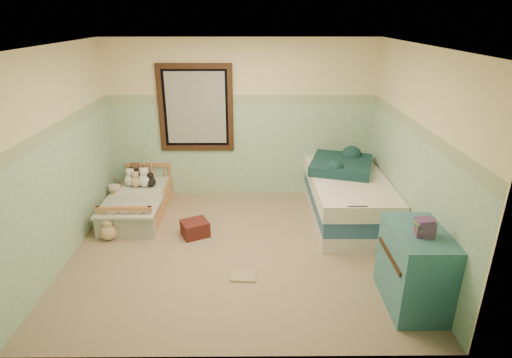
{
  "coord_description": "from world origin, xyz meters",
  "views": [
    {
      "loc": [
        0.19,
        -4.62,
        2.82
      ],
      "look_at": [
        0.23,
        0.35,
        0.83
      ],
      "focal_mm": 29.08,
      "sensor_mm": 36.0,
      "label": 1
    }
  ],
  "objects_px": {
    "plush_floor_tan": "(109,232)",
    "twin_bed_frame": "(345,211)",
    "dresser": "(415,268)",
    "floor_book": "(243,276)",
    "red_pillow": "(195,228)",
    "plush_floor_cream": "(116,199)",
    "toddler_bed_frame": "(140,207)"
  },
  "relations": [
    {
      "from": "twin_bed_frame",
      "to": "toddler_bed_frame",
      "type": "bearing_deg",
      "value": 176.43
    },
    {
      "from": "dresser",
      "to": "floor_book",
      "type": "relative_size",
      "value": 2.94
    },
    {
      "from": "plush_floor_cream",
      "to": "dresser",
      "type": "relative_size",
      "value": 0.31
    },
    {
      "from": "toddler_bed_frame",
      "to": "floor_book",
      "type": "height_order",
      "value": "toddler_bed_frame"
    },
    {
      "from": "dresser",
      "to": "floor_book",
      "type": "xyz_separation_m",
      "value": [
        -1.75,
        0.46,
        -0.41
      ]
    },
    {
      "from": "plush_floor_tan",
      "to": "dresser",
      "type": "relative_size",
      "value": 0.26
    },
    {
      "from": "plush_floor_tan",
      "to": "red_pillow",
      "type": "height_order",
      "value": "plush_floor_tan"
    },
    {
      "from": "dresser",
      "to": "twin_bed_frame",
      "type": "bearing_deg",
      "value": 98.12
    },
    {
      "from": "plush_floor_tan",
      "to": "red_pillow",
      "type": "bearing_deg",
      "value": 4.92
    },
    {
      "from": "plush_floor_cream",
      "to": "red_pillow",
      "type": "height_order",
      "value": "plush_floor_cream"
    },
    {
      "from": "plush_floor_tan",
      "to": "dresser",
      "type": "xyz_separation_m",
      "value": [
        3.56,
        -1.33,
        0.31
      ]
    },
    {
      "from": "dresser",
      "to": "red_pillow",
      "type": "relative_size",
      "value": 2.5
    },
    {
      "from": "plush_floor_tan",
      "to": "floor_book",
      "type": "bearing_deg",
      "value": -25.67
    },
    {
      "from": "twin_bed_frame",
      "to": "dresser",
      "type": "bearing_deg",
      "value": -81.88
    },
    {
      "from": "toddler_bed_frame",
      "to": "red_pillow",
      "type": "bearing_deg",
      "value": -36.73
    },
    {
      "from": "floor_book",
      "to": "twin_bed_frame",
      "type": "bearing_deg",
      "value": 48.99
    },
    {
      "from": "toddler_bed_frame",
      "to": "twin_bed_frame",
      "type": "relative_size",
      "value": 0.75
    },
    {
      "from": "dresser",
      "to": "toddler_bed_frame",
      "type": "bearing_deg",
      "value": 147.67
    },
    {
      "from": "plush_floor_cream",
      "to": "twin_bed_frame",
      "type": "distance_m",
      "value": 3.52
    },
    {
      "from": "dresser",
      "to": "red_pillow",
      "type": "xyz_separation_m",
      "value": [
        -2.43,
        1.43,
        -0.32
      ]
    },
    {
      "from": "toddler_bed_frame",
      "to": "floor_book",
      "type": "relative_size",
      "value": 5.21
    },
    {
      "from": "toddler_bed_frame",
      "to": "floor_book",
      "type": "xyz_separation_m",
      "value": [
        1.61,
        -1.66,
        -0.08
      ]
    },
    {
      "from": "plush_floor_tan",
      "to": "twin_bed_frame",
      "type": "bearing_deg",
      "value": 10.31
    },
    {
      "from": "twin_bed_frame",
      "to": "plush_floor_tan",
      "type": "bearing_deg",
      "value": -169.69
    },
    {
      "from": "dresser",
      "to": "red_pillow",
      "type": "bearing_deg",
      "value": 149.48
    },
    {
      "from": "toddler_bed_frame",
      "to": "plush_floor_cream",
      "type": "bearing_deg",
      "value": 153.19
    },
    {
      "from": "toddler_bed_frame",
      "to": "twin_bed_frame",
      "type": "distance_m",
      "value": 3.09
    },
    {
      "from": "toddler_bed_frame",
      "to": "dresser",
      "type": "relative_size",
      "value": 1.77
    },
    {
      "from": "red_pillow",
      "to": "plush_floor_tan",
      "type": "bearing_deg",
      "value": -175.08
    },
    {
      "from": "dresser",
      "to": "plush_floor_cream",
      "type": "bearing_deg",
      "value": 148.26
    },
    {
      "from": "plush_floor_cream",
      "to": "red_pillow",
      "type": "bearing_deg",
      "value": -33.86
    },
    {
      "from": "toddler_bed_frame",
      "to": "dresser",
      "type": "height_order",
      "value": "dresser"
    }
  ]
}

